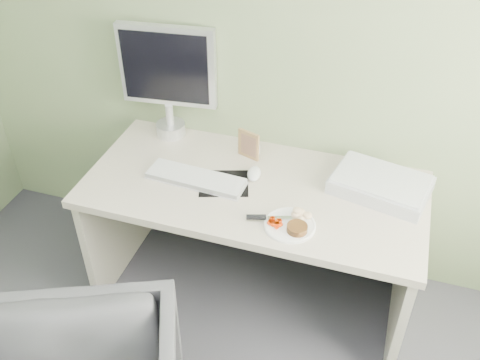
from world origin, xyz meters
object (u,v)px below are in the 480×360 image
(desk, at_px, (253,215))
(monitor, at_px, (168,76))
(scanner, at_px, (380,185))
(plate, at_px, (290,225))

(desk, xyz_separation_m, monitor, (-0.55, 0.32, 0.52))
(scanner, xyz_separation_m, monitor, (-1.12, 0.17, 0.30))
(monitor, bearing_deg, scanner, -15.05)
(plate, xyz_separation_m, monitor, (-0.78, 0.54, 0.33))
(desk, relative_size, monitor, 2.70)
(plate, height_order, scanner, scanner)
(plate, distance_m, monitor, 1.00)
(desk, height_order, monitor, monitor)
(desk, distance_m, scanner, 0.62)
(desk, height_order, plate, plate)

